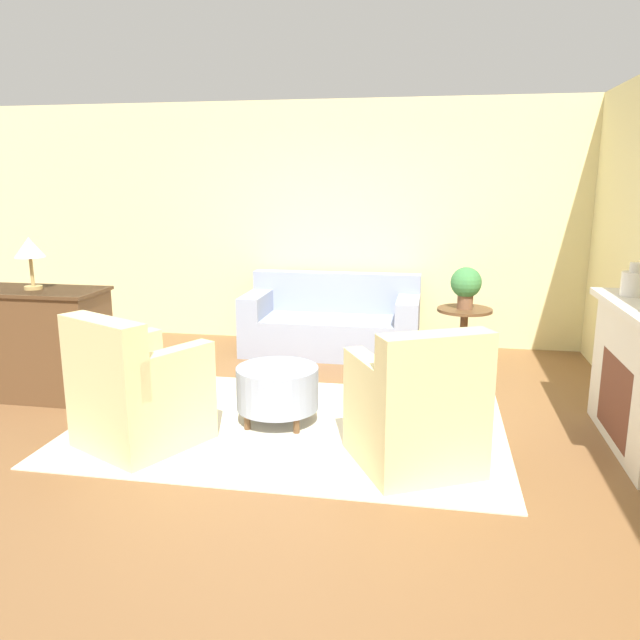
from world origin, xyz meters
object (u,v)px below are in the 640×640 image
(couch, at_px, (332,324))
(vase_mantel_near, at_px, (634,283))
(ottoman_table, at_px, (277,388))
(dresser, at_px, (39,342))
(armchair_left, at_px, (136,395))
(side_table, at_px, (464,326))
(potted_plant_on_side_table, at_px, (466,284))
(armchair_right, at_px, (417,413))
(table_lamp, at_px, (30,250))

(couch, distance_m, vase_mantel_near, 3.27)
(ottoman_table, xyz_separation_m, dresser, (-2.24, 0.24, 0.21))
(armchair_left, bearing_deg, couch, 70.48)
(side_table, height_order, dresser, dresser)
(dresser, height_order, potted_plant_on_side_table, potted_plant_on_side_table)
(armchair_right, height_order, potted_plant_on_side_table, potted_plant_on_side_table)
(couch, relative_size, ottoman_table, 2.97)
(couch, height_order, dresser, dresser)
(couch, distance_m, side_table, 1.47)
(armchair_right, bearing_deg, couch, 110.28)
(couch, height_order, armchair_right, armchair_right)
(couch, relative_size, table_lamp, 4.29)
(couch, relative_size, side_table, 3.19)
(armchair_right, xyz_separation_m, side_table, (0.41, 2.51, 0.03))
(dresser, bearing_deg, couch, 39.94)
(side_table, bearing_deg, table_lamp, -156.06)
(dresser, relative_size, potted_plant_on_side_table, 2.78)
(side_table, bearing_deg, dresser, -156.06)
(armchair_left, distance_m, armchair_right, 2.02)
(armchair_left, distance_m, potted_plant_on_side_table, 3.53)
(ottoman_table, relative_size, potted_plant_on_side_table, 1.51)
(dresser, height_order, vase_mantel_near, vase_mantel_near)
(potted_plant_on_side_table, height_order, table_lamp, table_lamp)
(side_table, bearing_deg, armchair_right, -99.25)
(armchair_right, relative_size, vase_mantel_near, 4.09)
(table_lamp, bearing_deg, ottoman_table, -6.18)
(side_table, height_order, potted_plant_on_side_table, potted_plant_on_side_table)
(couch, xyz_separation_m, dresser, (-2.33, -1.95, 0.19))
(armchair_left, height_order, vase_mantel_near, vase_mantel_near)
(side_table, xyz_separation_m, table_lamp, (-3.77, -1.67, 0.90))
(armchair_right, height_order, table_lamp, table_lamp)
(armchair_right, distance_m, vase_mantel_near, 1.99)
(table_lamp, bearing_deg, armchair_right, -14.06)
(couch, distance_m, potted_plant_on_side_table, 1.56)
(couch, distance_m, table_lamp, 3.20)
(table_lamp, bearing_deg, dresser, 0.00)
(potted_plant_on_side_table, relative_size, table_lamp, 0.96)
(ottoman_table, distance_m, side_table, 2.45)
(side_table, bearing_deg, potted_plant_on_side_table, 45.00)
(couch, xyz_separation_m, ottoman_table, (-0.08, -2.19, -0.02))
(ottoman_table, bearing_deg, couch, 87.82)
(ottoman_table, height_order, potted_plant_on_side_table, potted_plant_on_side_table)
(armchair_left, height_order, dresser, armchair_left)
(armchair_right, bearing_deg, vase_mantel_near, 32.21)
(couch, relative_size, vase_mantel_near, 7.68)
(couch, relative_size, armchair_left, 1.88)
(ottoman_table, relative_size, table_lamp, 1.45)
(armchair_right, height_order, side_table, armchair_right)
(couch, bearing_deg, potted_plant_on_side_table, -10.86)
(armchair_left, relative_size, dresser, 0.86)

